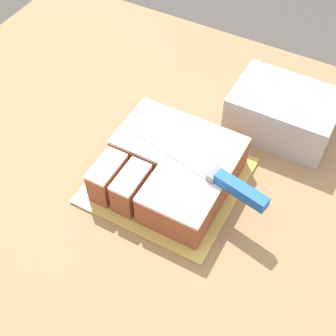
% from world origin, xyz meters
% --- Properties ---
extents(countertop, '(1.40, 1.10, 0.89)m').
position_xyz_m(countertop, '(0.00, 0.00, 0.44)').
color(countertop, '#936D47').
rests_on(countertop, ground_plane).
extents(cake_board, '(0.28, 0.27, 0.01)m').
position_xyz_m(cake_board, '(-0.05, 0.04, 0.89)').
color(cake_board, gold).
rests_on(cake_board, countertop).
extents(cake, '(0.24, 0.23, 0.07)m').
position_xyz_m(cake, '(-0.04, 0.04, 0.93)').
color(cake, '#994C2D').
rests_on(cake, cake_board).
extents(knife, '(0.30, 0.09, 0.02)m').
position_xyz_m(knife, '(0.06, 0.03, 0.97)').
color(knife, silver).
rests_on(knife, cake).
extents(storage_box, '(0.21, 0.15, 0.10)m').
position_xyz_m(storage_box, '(0.09, 0.28, 0.93)').
color(storage_box, '#B2B2B7').
rests_on(storage_box, countertop).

